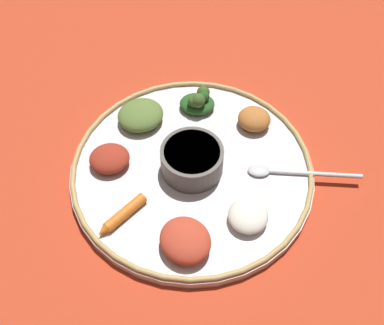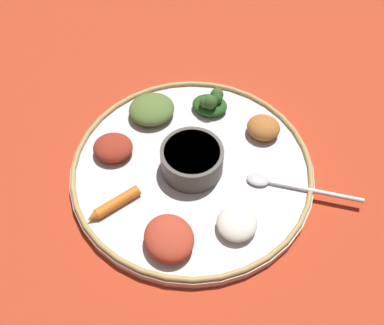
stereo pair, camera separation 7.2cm
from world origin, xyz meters
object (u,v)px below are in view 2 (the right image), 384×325
(center_bowl, at_px, (192,159))
(spoon, at_px, (286,185))
(greens_pile, at_px, (211,103))
(carrot_near_spoon, at_px, (114,204))

(center_bowl, xyz_separation_m, spoon, (-0.14, 0.01, -0.02))
(center_bowl, relative_size, greens_pile, 1.53)
(greens_pile, height_order, carrot_near_spoon, greens_pile)
(center_bowl, height_order, carrot_near_spoon, center_bowl)
(center_bowl, distance_m, carrot_near_spoon, 0.13)
(spoon, relative_size, greens_pile, 2.80)
(spoon, xyz_separation_m, carrot_near_spoon, (0.24, 0.08, 0.00))
(center_bowl, xyz_separation_m, greens_pile, (-0.01, -0.13, -0.01))
(center_bowl, xyz_separation_m, carrot_near_spoon, (0.10, 0.09, -0.02))
(greens_pile, relative_size, carrot_near_spoon, 0.85)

